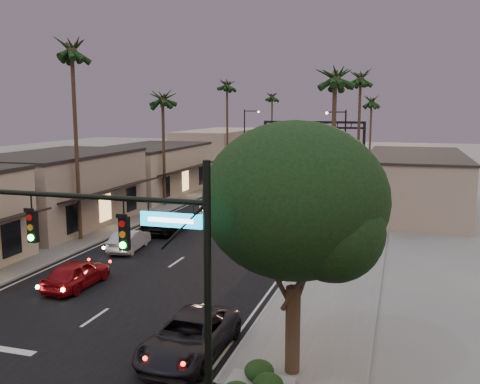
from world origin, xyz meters
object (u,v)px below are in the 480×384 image
Objects in this scene: arch at (313,133)px; oncoming_pickup at (167,222)px; traffic_signal at (146,251)px; curbside_black at (284,243)px; palm_lc at (163,94)px; palm_far at (272,94)px; corner_tree at (297,207)px; palm_lb at (71,44)px; palm_ld at (227,82)px; palm_rb at (361,74)px; palm_ra at (335,71)px; curbside_near at (190,336)px; oncoming_red at (77,274)px; streetlight_right at (342,147)px; palm_rc at (372,98)px; streetlight_left at (246,138)px; oncoming_silver at (129,240)px.

arch reaches higher than oncoming_pickup.
curbside_black is at bearing 89.39° from traffic_signal.
palm_far reaches higher than palm_lc.
palm_lb is (-18.08, 14.55, 7.41)m from corner_tree.
palm_ld is at bearing 105.65° from traffic_signal.
palm_rb is 24.69m from oncoming_pickup.
palm_ra is at bearing -34.90° from palm_lc.
palm_rb is (17.20, -11.00, 0.00)m from palm_ld.
palm_lb is at bearing -173.99° from curbside_black.
palm_rb is at bearing 87.53° from curbside_near.
oncoming_red is (5.50, -8.69, -12.65)m from palm_lb.
streetlight_right is 1.65× the size of curbside_black.
palm_rc reaches higher than oncoming_red.
streetlight_left is 1.65× the size of curbside_near.
curbside_near is (14.02, -14.17, -12.63)m from palm_lb.
oncoming_silver is at bearing -73.47° from palm_lc.
palm_rc is (17.20, 28.00, 0.00)m from palm_lc.
oncoming_silver is (-9.74, 16.69, -4.39)m from traffic_signal.
palm_lb is at bearing -124.01° from streetlight_right.
palm_lb is at bearing 128.44° from traffic_signal.
curbside_near is at bearing -76.18° from streetlight_left.
traffic_signal is 5.20m from corner_tree.
palm_ld reaches higher than palm_lc.
palm_rb is (-0.88, 36.55, 6.44)m from corner_tree.
arch is at bearing 101.62° from curbside_black.
traffic_signal is 24.56m from oncoming_pickup.
palm_rb is 3.39× the size of oncoming_silver.
oncoming_red is 0.80× the size of oncoming_pickup.
streetlight_right is at bearing 90.24° from curbside_near.
palm_ld is (-1.68, -3.00, 7.09)m from streetlight_left.
palm_rb is (1.68, -1.00, 7.09)m from streetlight_right.
palm_ra is at bearing 81.43° from curbside_near.
palm_far reaches higher than traffic_signal.
curbside_near is (14.02, -47.17, -11.66)m from palm_ld.
palm_rc reaches higher than streetlight_left.
palm_rb is (17.20, 8.00, 1.95)m from palm_lc.
palm_far reaches higher than streetlight_left.
palm_ra is 0.93× the size of palm_rb.
streetlight_left is 0.68× the size of palm_far.
traffic_signal is 0.60× the size of palm_rb.
oncoming_red is (5.50, -41.69, -11.68)m from palm_ld.
palm_rb is 34.87m from oncoming_red.
streetlight_right is 0.63× the size of palm_rb.
streetlight_left is 1.65× the size of curbside_black.
palm_ld is at bearing -85.54° from oncoming_pickup.
palm_rc is at bearing -34.89° from arch.
streetlight_right reaches higher than traffic_signal.
palm_ra is at bearing 6.63° from palm_lb.
palm_lb reaches higher than palm_rc.
palm_ra is at bearing 165.25° from oncoming_pickup.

